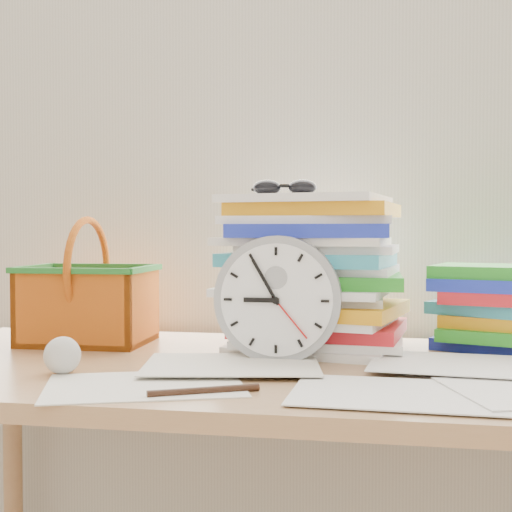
% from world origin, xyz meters
% --- Properties ---
extents(curtain, '(2.40, 0.01, 2.50)m').
position_xyz_m(curtain, '(0.00, 1.98, 1.30)').
color(curtain, beige).
rests_on(curtain, room_shell).
extents(desk, '(1.40, 0.70, 0.75)m').
position_xyz_m(desk, '(0.00, 1.60, 0.68)').
color(desk, '#A4774D').
rests_on(desk, ground).
extents(paper_stack, '(0.37, 0.32, 0.30)m').
position_xyz_m(paper_stack, '(0.08, 1.76, 0.90)').
color(paper_stack, white).
rests_on(paper_stack, desk).
extents(clock, '(0.23, 0.05, 0.23)m').
position_xyz_m(clock, '(0.03, 1.62, 0.86)').
color(clock, '#95989B').
rests_on(clock, desk).
extents(sunglasses, '(0.15, 0.13, 0.03)m').
position_xyz_m(sunglasses, '(0.02, 1.74, 1.07)').
color(sunglasses, black).
rests_on(sunglasses, paper_stack).
extents(book_stack, '(0.34, 0.30, 0.17)m').
position_xyz_m(book_stack, '(0.44, 1.80, 0.83)').
color(book_stack, white).
rests_on(book_stack, desk).
extents(basket, '(0.26, 0.21, 0.26)m').
position_xyz_m(basket, '(-0.39, 1.76, 0.88)').
color(basket, '#D36314').
rests_on(basket, desk).
extents(crumpled_ball, '(0.06, 0.06, 0.06)m').
position_xyz_m(crumpled_ball, '(-0.31, 1.45, 0.78)').
color(crumpled_ball, silver).
rests_on(crumpled_ball, desk).
extents(pen, '(0.15, 0.08, 0.01)m').
position_xyz_m(pen, '(-0.04, 1.35, 0.76)').
color(pen, black).
rests_on(pen, desk).
extents(scattered_papers, '(1.26, 0.42, 0.02)m').
position_xyz_m(scattered_papers, '(0.00, 1.60, 0.76)').
color(scattered_papers, white).
rests_on(scattered_papers, desk).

